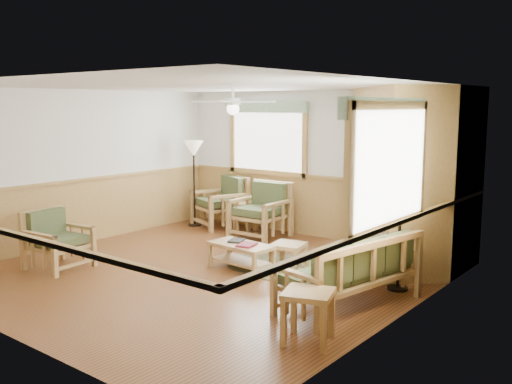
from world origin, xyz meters
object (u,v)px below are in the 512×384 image
Objects in this scene: armchair_back_left at (220,202)px; armchair_back_right at (260,210)px; sofa at (350,271)px; coffee_table at (241,257)px; end_table_sofa at (308,317)px; footstool at (288,256)px; floor_lamp_left at (194,183)px; floor_lamp_right at (400,224)px; end_table_chairs at (250,217)px; armchair_left at (58,240)px.

armchair_back_right is (1.22, -0.25, -0.00)m from armchair_back_left.
sofa is 1.93× the size of coffee_table.
armchair_back_left is at bearing 140.79° from end_table_sofa.
coffee_table is at bearing -140.64° from footstool.
floor_lamp_left is at bearing 157.24° from footstool.
floor_lamp_right is (1.69, 0.12, 0.69)m from footstool.
end_table_sofa is (3.76, -3.71, -0.00)m from end_table_chairs.
floor_lamp_right is (4.54, -1.53, 0.38)m from armchair_back_left.
floor_lamp_left reaches higher than armchair_back_right.
sofa is 1.08m from floor_lamp_right.
armchair_back_left is 0.64m from floor_lamp_left.
armchair_back_left is at bearing 180.00° from end_table_chairs.
coffee_table is 3.38m from floor_lamp_left.
sofa is 1.24m from end_table_sofa.
sofa is 5.31m from floor_lamp_left.
armchair_back_right is at bearing 139.35° from footstool.
footstool is (2.74, 2.10, -0.24)m from armchair_left.
sofa is 3.85m from armchair_back_right.
end_table_sofa reaches higher than footstool.
floor_lamp_right is at bearing 1.80° from armchair_back_left.
armchair_back_right is at bearing 124.07° from coffee_table.
floor_lamp_left reaches higher than end_table_chairs.
footstool is at bearing -175.97° from floor_lamp_right.
armchair_back_left is 1.24m from armchair_back_right.
sofa is 1.07× the size of floor_lamp_right.
end_table_chairs is (0.66, 3.74, -0.16)m from armchair_left.
end_table_chairs is at bearing -113.51° from sofa.
armchair_back_left reaches higher than sofa.
end_table_sofa is 2.66m from footstool.
floor_lamp_left is 5.16m from floor_lamp_right.
floor_lamp_left is (-0.46, -0.26, 0.36)m from armchair_back_left.
footstool is 3.65m from floor_lamp_left.
armchair_back_right is at bearing -23.56° from armchair_left.
sofa is at bearing 99.27° from end_table_sofa.
footstool is 1.83m from floor_lamp_right.
footstool is at bearing -58.59° from armchair_left.
end_table_sofa is (4.54, -3.71, -0.23)m from armchair_back_left.
floor_lamp_left is (-1.68, -0.01, 0.36)m from armchair_back_right.
floor_lamp_left reaches higher than armchair_back_left.
armchair_back_left is 1.84× the size of end_table_sofa.
floor_lamp_left is at bearing 179.32° from armchair_back_right.
end_table_chairs is (-0.44, 0.25, -0.23)m from armchair_back_right.
footstool is (2.07, -1.65, -0.08)m from end_table_chairs.
armchair_back_right is 1.03× the size of coffee_table.
armchair_left is at bearing -139.42° from coffee_table.
end_table_sofa is at bearing -50.56° from footstool.
floor_lamp_right reaches higher than armchair_back_right.
floor_lamp_right is (5.00, -1.27, 0.02)m from floor_lamp_left.
sofa reaches higher than end_table_chairs.
floor_lamp_left is at bearing 150.04° from coffee_table.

